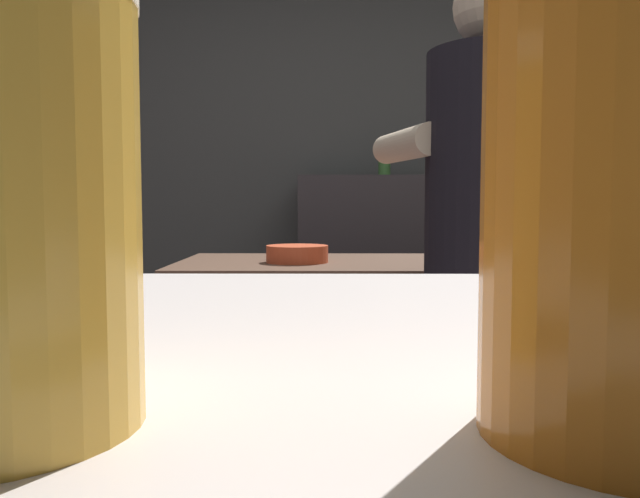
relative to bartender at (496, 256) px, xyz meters
The scene contains 8 objects.
wall_back 2.05m from the bartender, 94.89° to the left, with size 5.20×0.10×2.70m, color #4E4E4C.
prep_counter 0.71m from the bartender, 68.65° to the left, with size 2.10×0.60×0.92m, color brown.
back_shelf 1.76m from the bartender, 92.43° to the left, with size 0.95×0.36×1.24m, color #3B3538.
bartender is the anchor object (origin of this frame).
mixing_bowl 0.64m from the bartender, 141.10° to the left, with size 0.19×0.19×0.05m, color #D14E2C.
chefs_knife 0.50m from the bartender, 55.57° to the left, with size 0.24×0.03×0.01m, color silver.
bottle_soy 1.72m from the bartender, 82.24° to the left, with size 0.07×0.07×0.22m.
bottle_vinegar 1.76m from the bartender, 93.84° to the left, with size 0.06×0.06×0.19m.
Camera 1 is at (-0.24, -1.35, 1.10)m, focal length 35.83 mm.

